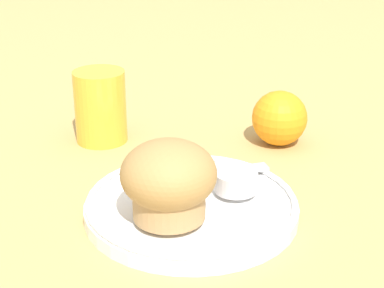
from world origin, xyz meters
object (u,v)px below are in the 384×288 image
Objects in this scene: muffin at (169,180)px; butter_knife at (201,176)px; orange_fruit at (279,118)px; juice_glass at (100,106)px.

muffin reaches higher than butter_knife.
muffin is at bearing -123.59° from orange_fruit.
muffin is 0.26m from orange_fruit.
butter_knife is 1.64× the size of juice_glass.
orange_fruit is at bearing 36.19° from butter_knife.
juice_glass reaches higher than butter_knife.
orange_fruit reaches higher than butter_knife.
juice_glass reaches higher than orange_fruit.
orange_fruit is (0.14, 0.21, -0.02)m from muffin.
muffin is at bearing -128.03° from butter_knife.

